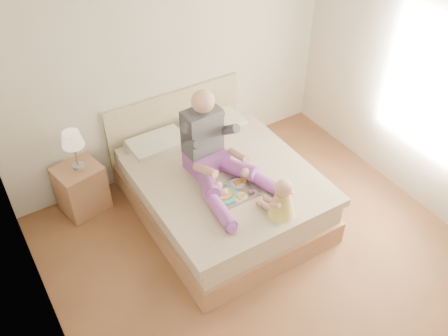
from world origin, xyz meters
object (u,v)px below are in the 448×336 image
bed (218,186)px  baby (281,200)px  adult (214,153)px  tray (232,190)px  nightstand (81,188)px

bed → baby: size_ratio=5.13×
adult → tray: (0.01, -0.33, -0.25)m
adult → tray: size_ratio=2.50×
bed → nightstand: bed is taller
bed → baby: 1.03m
bed → adult: 0.59m
bed → tray: bearing=-102.5°
tray → baby: 0.56m
baby → nightstand: bearing=111.1°
tray → adult: bearing=89.7°
adult → baby: 0.86m
bed → baby: baby is taller
bed → adult: size_ratio=1.88×
nightstand → adult: 1.60m
bed → nightstand: (-1.28, 0.80, -0.03)m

